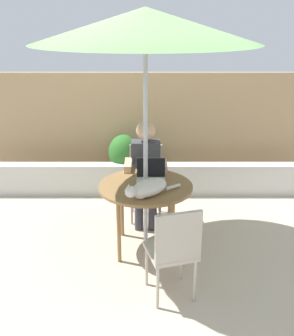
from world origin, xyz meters
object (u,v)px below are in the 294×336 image
object	(u,v)px
person_seated	(147,167)
cat	(149,188)
patio_umbrella	(147,26)
laptop	(152,174)
patio_table	(147,191)
chair_empty	(175,247)
chair_occupied	(147,176)
potted_plant_near_fence	(125,160)

from	to	relation	value
person_seated	cat	xyz separation A→B (m)	(0.02, -0.91, 0.12)
patio_umbrella	laptop	distance (m)	1.49
patio_table	chair_empty	xyz separation A→B (m)	(0.24, -0.85, -0.14)
patio_umbrella	chair_occupied	xyz separation A→B (m)	(0.00, 0.79, -1.76)
patio_table	laptop	distance (m)	0.21
patio_table	chair_occupied	size ratio (longest dim) A/B	1.08
patio_table	person_seated	size ratio (longest dim) A/B	0.79
patio_table	cat	bearing A→B (deg)	-86.05
patio_umbrella	laptop	world-z (taller)	patio_umbrella
laptop	patio_umbrella	bearing A→B (deg)	-109.65
laptop	person_seated	bearing A→B (deg)	96.83
person_seated	potted_plant_near_fence	xyz separation A→B (m)	(-0.32, 1.03, -0.27)
patio_umbrella	chair_occupied	bearing A→B (deg)	90.00
patio_umbrella	laptop	xyz separation A→B (m)	(0.06, 0.16, -1.48)
person_seated	patio_table	bearing A→B (deg)	-90.00
patio_umbrella	chair_empty	bearing A→B (deg)	-73.98
chair_empty	patio_table	bearing A→B (deg)	106.02
laptop	cat	world-z (taller)	laptop
patio_umbrella	laptop	size ratio (longest dim) A/B	8.07
person_seated	laptop	size ratio (longest dim) A/B	4.08
patio_table	person_seated	bearing A→B (deg)	90.00
patio_umbrella	potted_plant_near_fence	world-z (taller)	patio_umbrella
patio_table	chair_occupied	bearing A→B (deg)	90.00
patio_table	chair_empty	world-z (taller)	chair_empty
cat	potted_plant_near_fence	size ratio (longest dim) A/B	0.69
patio_table	patio_umbrella	world-z (taller)	patio_umbrella
patio_table	potted_plant_near_fence	size ratio (longest dim) A/B	1.21
chair_empty	cat	distance (m)	0.68
chair_occupied	patio_table	bearing A→B (deg)	-90.00
patio_table	chair_occupied	distance (m)	0.80
patio_table	laptop	xyz separation A→B (m)	(0.06, 0.16, 0.13)
person_seated	cat	world-z (taller)	person_seated
laptop	cat	xyz separation A→B (m)	(-0.04, -0.44, 0.02)
patio_umbrella	chair_empty	distance (m)	1.97
chair_occupied	chair_empty	bearing A→B (deg)	-81.53
chair_empty	person_seated	world-z (taller)	person_seated
laptop	potted_plant_near_fence	world-z (taller)	laptop
patio_table	laptop	size ratio (longest dim) A/B	3.21
chair_occupied	cat	bearing A→B (deg)	-88.97
person_seated	laptop	bearing A→B (deg)	-83.17
patio_table	chair_empty	distance (m)	0.90
chair_occupied	chair_empty	distance (m)	1.66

